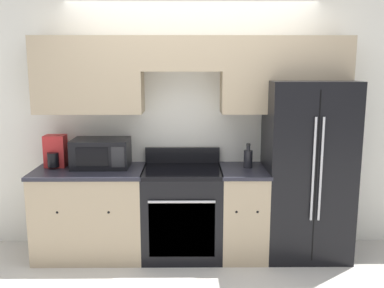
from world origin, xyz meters
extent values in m
plane|color=beige|center=(0.00, 0.00, 0.00)|extent=(12.00, 12.00, 0.00)
cube|color=silver|center=(0.00, 0.66, 1.30)|extent=(8.00, 0.06, 2.60)
cube|color=tan|center=(-1.01, 0.46, 1.78)|extent=(1.05, 0.33, 0.74)
cube|color=tan|center=(-0.10, 0.46, 1.99)|extent=(0.77, 0.33, 0.33)
cube|color=tan|center=(0.91, 0.46, 1.78)|extent=(1.24, 0.33, 0.74)
cube|color=tan|center=(-1.01, 0.31, 0.42)|extent=(1.05, 0.62, 0.85)
cube|color=#23232D|center=(-1.01, 0.31, 0.86)|extent=(1.07, 0.64, 0.03)
sphere|color=black|center=(-1.24, 0.00, 0.55)|extent=(0.03, 0.03, 0.03)
sphere|color=black|center=(-0.77, 0.00, 0.55)|extent=(0.03, 0.03, 0.03)
cube|color=tan|center=(0.50, 0.31, 0.42)|extent=(0.43, 0.62, 0.85)
cube|color=#23232D|center=(0.50, 0.31, 0.86)|extent=(0.46, 0.64, 0.03)
sphere|color=black|center=(0.41, 0.00, 0.55)|extent=(0.03, 0.03, 0.03)
sphere|color=black|center=(0.60, 0.00, 0.55)|extent=(0.03, 0.03, 0.03)
cube|color=black|center=(-0.10, 0.31, 0.42)|extent=(0.77, 0.62, 0.84)
cube|color=black|center=(-0.10, 0.01, 0.38)|extent=(0.62, 0.01, 0.54)
cube|color=black|center=(-0.10, 0.31, 0.86)|extent=(0.77, 0.62, 0.04)
cube|color=black|center=(-0.10, 0.59, 0.96)|extent=(0.77, 0.04, 0.16)
cylinder|color=silver|center=(-0.10, -0.02, 0.66)|extent=(0.62, 0.02, 0.02)
cube|color=black|center=(1.13, 0.35, 0.87)|extent=(0.81, 0.70, 1.74)
cube|color=black|center=(1.13, 0.00, 0.87)|extent=(0.01, 0.01, 1.60)
cylinder|color=#B7B7BC|center=(1.09, -0.02, 0.96)|extent=(0.02, 0.02, 0.96)
cylinder|color=#B7B7BC|center=(1.16, -0.02, 0.96)|extent=(0.02, 0.02, 0.96)
cube|color=black|center=(-0.90, 0.40, 1.02)|extent=(0.55, 0.36, 0.28)
cube|color=black|center=(-0.95, 0.22, 1.02)|extent=(0.31, 0.01, 0.18)
cube|color=#262628|center=(-0.71, 0.22, 1.02)|extent=(0.12, 0.01, 0.20)
cylinder|color=black|center=(0.56, 0.37, 0.97)|extent=(0.09, 0.09, 0.17)
cylinder|color=black|center=(0.56, 0.37, 1.08)|extent=(0.04, 0.04, 0.05)
cylinder|color=black|center=(0.56, 0.37, 1.11)|extent=(0.04, 0.04, 0.02)
cube|color=#B22323|center=(-1.36, 0.43, 1.04)|extent=(0.20, 0.16, 0.32)
cylinder|color=black|center=(-1.36, 0.34, 0.97)|extent=(0.11, 0.11, 0.14)
camera|label=1|loc=(-0.03, -3.75, 1.89)|focal=40.00mm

